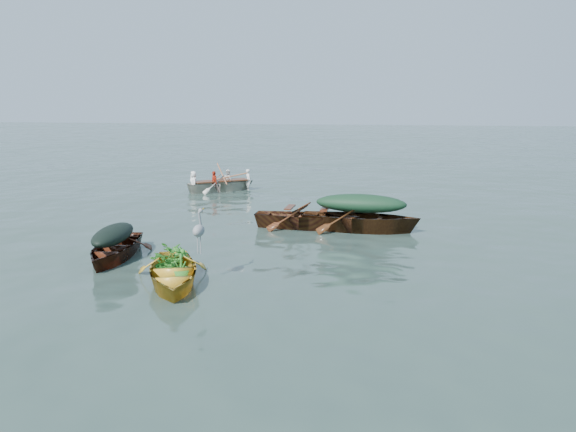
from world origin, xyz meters
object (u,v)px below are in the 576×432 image
object	(u,v)px
dark_covered_boat	(115,259)
heron	(199,238)
open_wooden_boat	(307,228)
green_tarp_boat	(360,231)
rowed_boat	(222,191)
yellow_dinghy	(173,284)

from	to	relation	value
dark_covered_boat	heron	world-z (taller)	heron
dark_covered_boat	heron	size ratio (longest dim) A/B	3.79
open_wooden_boat	green_tarp_boat	bearing A→B (deg)	-91.15
green_tarp_boat	heron	size ratio (longest dim) A/B	5.01
heron	dark_covered_boat	bearing A→B (deg)	132.00
rowed_boat	heron	distance (m)	11.47
green_tarp_boat	rowed_boat	size ratio (longest dim) A/B	1.20
rowed_boat	heron	size ratio (longest dim) A/B	4.18
green_tarp_boat	open_wooden_boat	bearing A→B (deg)	90.00
rowed_boat	dark_covered_boat	bearing A→B (deg)	146.87
dark_covered_boat	rowed_boat	xyz separation A→B (m)	(-0.24, 9.82, 0.00)
dark_covered_boat	green_tarp_boat	xyz separation A→B (m)	(5.55, 3.77, 0.00)
dark_covered_boat	green_tarp_boat	bearing A→B (deg)	28.06
open_wooden_boat	yellow_dinghy	bearing A→B (deg)	162.13
open_wooden_boat	rowed_boat	world-z (taller)	open_wooden_boat
dark_covered_boat	open_wooden_boat	bearing A→B (deg)	37.74
yellow_dinghy	dark_covered_boat	xyz separation A→B (m)	(-2.01, 1.53, 0.00)
rowed_boat	open_wooden_boat	bearing A→B (deg)	-178.90
heron	open_wooden_boat	bearing A→B (deg)	52.70
yellow_dinghy	dark_covered_boat	size ratio (longest dim) A/B	0.96
green_tarp_boat	open_wooden_boat	world-z (taller)	green_tarp_boat
open_wooden_boat	heron	xyz separation A→B (m)	(-1.52, -5.15, 0.92)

